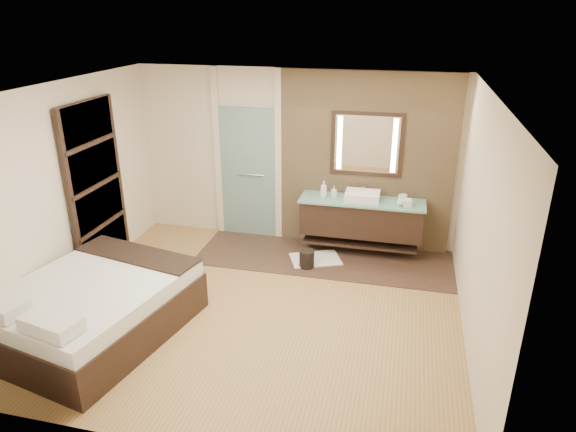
% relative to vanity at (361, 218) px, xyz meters
% --- Properties ---
extents(floor, '(5.00, 5.00, 0.00)m').
position_rel_vanity_xyz_m(floor, '(-1.10, -1.92, -0.58)').
color(floor, olive).
rests_on(floor, ground).
extents(tile_strip, '(3.80, 1.30, 0.01)m').
position_rel_vanity_xyz_m(tile_strip, '(-0.50, -0.32, -0.57)').
color(tile_strip, '#37241E').
rests_on(tile_strip, floor).
extents(stone_wall, '(2.60, 0.08, 2.70)m').
position_rel_vanity_xyz_m(stone_wall, '(0.00, 0.29, 0.77)').
color(stone_wall, '#A4845E').
rests_on(stone_wall, floor).
extents(vanity, '(1.85, 0.55, 0.88)m').
position_rel_vanity_xyz_m(vanity, '(0.00, 0.00, 0.00)').
color(vanity, black).
rests_on(vanity, stone_wall).
extents(mirror_unit, '(1.06, 0.04, 0.96)m').
position_rel_vanity_xyz_m(mirror_unit, '(0.00, 0.24, 1.07)').
color(mirror_unit, black).
rests_on(mirror_unit, stone_wall).
extents(frosted_door, '(1.10, 0.12, 2.70)m').
position_rel_vanity_xyz_m(frosted_door, '(-1.85, 0.28, 0.56)').
color(frosted_door, '#ADDBD9').
rests_on(frosted_door, floor).
extents(shoji_partition, '(0.06, 1.20, 2.40)m').
position_rel_vanity_xyz_m(shoji_partition, '(-3.53, -1.32, 0.63)').
color(shoji_partition, black).
rests_on(shoji_partition, floor).
extents(bed, '(2.08, 2.40, 0.81)m').
position_rel_vanity_xyz_m(bed, '(-2.75, -2.82, -0.25)').
color(bed, black).
rests_on(bed, floor).
extents(bath_mat, '(0.86, 0.74, 0.02)m').
position_rel_vanity_xyz_m(bath_mat, '(-0.61, -0.42, -0.56)').
color(bath_mat, white).
rests_on(bath_mat, floor).
extents(waste_bin, '(0.28, 0.28, 0.27)m').
position_rel_vanity_xyz_m(waste_bin, '(-0.69, -0.68, -0.45)').
color(waste_bin, black).
rests_on(waste_bin, floor).
extents(tissue_box, '(0.14, 0.14, 0.10)m').
position_rel_vanity_xyz_m(tissue_box, '(0.65, -0.11, 0.33)').
color(tissue_box, silver).
rests_on(tissue_box, vanity).
extents(soap_bottle_a, '(0.12, 0.12, 0.25)m').
position_rel_vanity_xyz_m(soap_bottle_a, '(-0.58, -0.01, 0.41)').
color(soap_bottle_a, white).
rests_on(soap_bottle_a, vanity).
extents(soap_bottle_b, '(0.09, 0.10, 0.17)m').
position_rel_vanity_xyz_m(soap_bottle_b, '(-0.43, 0.02, 0.37)').
color(soap_bottle_b, '#B2B2B2').
rests_on(soap_bottle_b, vanity).
extents(soap_bottle_c, '(0.12, 0.12, 0.15)m').
position_rel_vanity_xyz_m(soap_bottle_c, '(0.56, -0.11, 0.36)').
color(soap_bottle_c, '#A5D0CA').
rests_on(soap_bottle_c, vanity).
extents(cup, '(0.17, 0.17, 0.10)m').
position_rel_vanity_xyz_m(cup, '(0.58, 0.08, 0.34)').
color(cup, white).
rests_on(cup, vanity).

